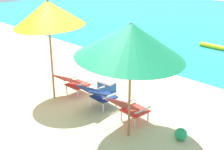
{
  "coord_description": "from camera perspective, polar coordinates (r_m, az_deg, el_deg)",
  "views": [
    {
      "loc": [
        4.96,
        -4.64,
        3.48
      ],
      "look_at": [
        0.0,
        0.33,
        0.75
      ],
      "focal_mm": 48.23,
      "sensor_mm": 36.0,
      "label": 1
    }
  ],
  "objects": [
    {
      "name": "ground_plane",
      "position": [
        10.55,
        14.2,
        1.32
      ],
      "size": [
        40.0,
        40.0,
        0.0
      ],
      "primitive_type": "plane",
      "color": "beige"
    },
    {
      "name": "swim_buoy",
      "position": [
        13.02,
        19.48,
        4.96
      ],
      "size": [
        1.6,
        0.18,
        0.18
      ],
      "primitive_type": "cylinder",
      "rotation": [
        0.0,
        1.57,
        0.0
      ],
      "color": "yellow",
      "rests_on": "ocean_band"
    },
    {
      "name": "lounge_chair_left",
      "position": [
        8.07,
        -7.49,
        -1.37
      ],
      "size": [
        0.58,
        0.9,
        0.68
      ],
      "color": "red",
      "rests_on": "ground_plane"
    },
    {
      "name": "lounge_chair_center",
      "position": [
        7.32,
        -2.62,
        -3.63
      ],
      "size": [
        0.59,
        0.9,
        0.68
      ],
      "color": "navy",
      "rests_on": "ground_plane"
    },
    {
      "name": "lounge_chair_right",
      "position": [
        6.68,
        3.29,
        -6.22
      ],
      "size": [
        0.61,
        0.92,
        0.68
      ],
      "color": "red",
      "rests_on": "ground_plane"
    },
    {
      "name": "beach_umbrella_left",
      "position": [
        7.52,
        -12.04,
        11.36
      ],
      "size": [
        2.24,
        2.26,
        2.6
      ],
      "color": "olive",
      "rests_on": "ground_plane"
    },
    {
      "name": "beach_umbrella_right",
      "position": [
        5.63,
        3.58,
        6.49
      ],
      "size": [
        2.68,
        2.65,
        2.45
      ],
      "color": "olive",
      "rests_on": "ground_plane"
    },
    {
      "name": "beach_ball",
      "position": [
        6.41,
        12.9,
        -10.89
      ],
      "size": [
        0.26,
        0.26,
        0.26
      ],
      "primitive_type": "sphere",
      "color": "#1E9E60",
      "rests_on": "ground_plane"
    },
    {
      "name": "cooler_box",
      "position": [
        8.4,
        -0.99,
        -2.02
      ],
      "size": [
        0.5,
        0.37,
        0.32
      ],
      "color": "#194CA5",
      "rests_on": "ground_plane"
    }
  ]
}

